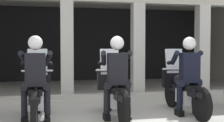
{
  "coord_description": "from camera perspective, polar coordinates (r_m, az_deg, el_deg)",
  "views": [
    {
      "loc": [
        -1.2,
        -5.35,
        1.34
      ],
      "look_at": [
        0.0,
        0.59,
        1.1
      ],
      "focal_mm": 47.62,
      "sensor_mm": 36.0,
      "label": 1
    }
  ],
  "objects": [
    {
      "name": "motorcycle_center",
      "position": [
        5.93,
        0.37,
        -5.84
      ],
      "size": [
        0.62,
        2.04,
        1.35
      ],
      "rotation": [
        0.0,
        0.0,
        -0.08
      ],
      "color": "black",
      "rests_on": "ground"
    },
    {
      "name": "police_officer_center",
      "position": [
        5.61,
        0.95,
        -1.81
      ],
      "size": [
        0.63,
        0.61,
        1.58
      ],
      "rotation": [
        0.0,
        0.0,
        -0.08
      ],
      "color": "black",
      "rests_on": "ground"
    },
    {
      "name": "motorcycle_right",
      "position": [
        6.46,
        13.4,
        -5.23
      ],
      "size": [
        0.62,
        2.04,
        1.35
      ],
      "rotation": [
        0.0,
        0.0,
        0.02
      ],
      "color": "black",
      "rests_on": "ground"
    },
    {
      "name": "kerb_strip",
      "position": [
        8.2,
        -1.11,
        -6.7
      ],
      "size": [
        10.99,
        0.24,
        0.12
      ],
      "primitive_type": "cube",
      "color": "#B7B5AD",
      "rests_on": "ground"
    },
    {
      "name": "station_building",
      "position": [
        11.12,
        -3.94,
        6.24
      ],
      "size": [
        11.49,
        5.02,
        3.28
      ],
      "color": "black",
      "rests_on": "ground"
    },
    {
      "name": "police_officer_right",
      "position": [
        6.17,
        14.53,
        -1.51
      ],
      "size": [
        0.63,
        0.61,
        1.58
      ],
      "rotation": [
        0.0,
        0.0,
        0.02
      ],
      "color": "black",
      "rests_on": "ground"
    },
    {
      "name": "ground_plane",
      "position": [
        8.54,
        -3.24,
        -6.75
      ],
      "size": [
        80.0,
        80.0,
        0.0
      ],
      "primitive_type": "plane",
      "color": "#A8A59E"
    },
    {
      "name": "motorcycle_left",
      "position": [
        5.89,
        -14.25,
        -5.97
      ],
      "size": [
        0.62,
        2.04,
        1.35
      ],
      "rotation": [
        0.0,
        0.0,
        0.05
      ],
      "color": "black",
      "rests_on": "ground"
    },
    {
      "name": "police_officer_left",
      "position": [
        5.56,
        -14.45,
        -1.92
      ],
      "size": [
        0.63,
        0.61,
        1.58
      ],
      "rotation": [
        0.0,
        0.0,
        0.05
      ],
      "color": "black",
      "rests_on": "ground"
    }
  ]
}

